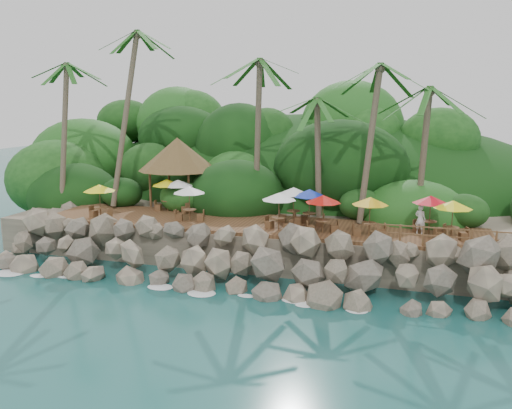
% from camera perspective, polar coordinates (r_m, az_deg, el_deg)
% --- Properties ---
extents(ground, '(140.00, 140.00, 0.00)m').
position_cam_1_polar(ground, '(26.21, -3.91, -9.76)').
color(ground, '#19514F').
rests_on(ground, ground).
extents(land_base, '(32.00, 25.20, 2.10)m').
position_cam_1_polar(land_base, '(40.69, 4.13, -0.65)').
color(land_base, gray).
rests_on(land_base, ground).
extents(jungle_hill, '(44.80, 28.00, 15.40)m').
position_cam_1_polar(jungle_hill, '(48.09, 6.13, -0.13)').
color(jungle_hill, '#143811').
rests_on(jungle_hill, ground).
extents(seawall, '(29.00, 4.00, 2.30)m').
position_cam_1_polar(seawall, '(27.61, -2.45, -6.12)').
color(seawall, gray).
rests_on(seawall, ground).
extents(terrace, '(26.00, 5.00, 0.20)m').
position_cam_1_polar(terrace, '(31.00, 0.00, -2.18)').
color(terrace, brown).
rests_on(terrace, land_base).
extents(jungle_foliage, '(44.00, 16.00, 12.00)m').
position_cam_1_polar(jungle_foliage, '(39.97, 3.79, -2.40)').
color(jungle_foliage, '#143811').
rests_on(jungle_foliage, ground).
extents(foam_line, '(25.20, 0.80, 0.06)m').
position_cam_1_polar(foam_line, '(26.47, -3.67, -9.48)').
color(foam_line, white).
rests_on(foam_line, ground).
extents(palms, '(29.42, 7.22, 12.89)m').
position_cam_1_polar(palms, '(32.97, -0.56, 14.66)').
color(palms, brown).
rests_on(palms, ground).
extents(palapa, '(5.32, 5.32, 4.60)m').
position_cam_1_polar(palapa, '(36.28, -8.45, 5.40)').
color(palapa, brown).
rests_on(palapa, ground).
extents(dining_clusters, '(22.02, 5.13, 2.09)m').
position_cam_1_polar(dining_clusters, '(30.15, 1.95, 0.99)').
color(dining_clusters, brown).
rests_on(dining_clusters, terrace).
extents(railing, '(7.20, 0.10, 1.00)m').
position_cam_1_polar(railing, '(27.31, 19.90, -3.17)').
color(railing, brown).
rests_on(railing, terrace).
extents(waiter, '(0.69, 0.58, 1.61)m').
position_cam_1_polar(waiter, '(29.54, 17.28, -1.56)').
color(waiter, white).
rests_on(waiter, terrace).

